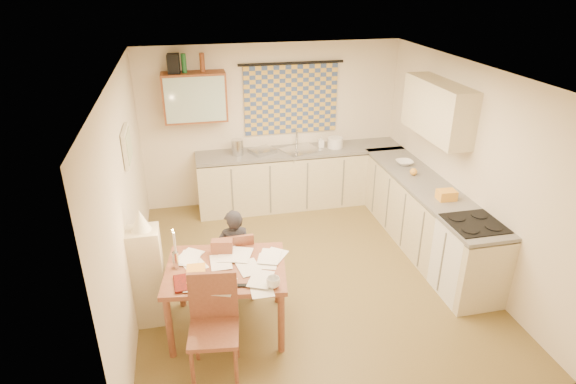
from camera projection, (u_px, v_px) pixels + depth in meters
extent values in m
cube|color=brown|center=(307.00, 274.00, 6.04)|extent=(4.00, 4.50, 0.02)
cube|color=white|center=(311.00, 71.00, 4.98)|extent=(4.00, 4.50, 0.02)
cube|color=beige|center=(272.00, 125.00, 7.51)|extent=(4.00, 0.02, 2.50)
cube|color=beige|center=(387.00, 304.00, 3.51)|extent=(4.00, 0.02, 2.50)
cube|color=beige|center=(126.00, 199.00, 5.11)|extent=(0.02, 4.50, 2.50)
cube|color=beige|center=(467.00, 168.00, 5.90)|extent=(0.02, 4.50, 2.50)
cube|color=#344B7E|center=(291.00, 100.00, 7.36)|extent=(1.45, 0.03, 1.05)
cylinder|color=black|center=(291.00, 63.00, 7.11)|extent=(1.60, 0.04, 0.04)
cube|color=brown|center=(195.00, 97.00, 6.89)|extent=(0.90, 0.34, 0.70)
cube|color=#99B2A5|center=(195.00, 100.00, 6.74)|extent=(0.84, 0.02, 0.64)
cube|color=#C6B78D|center=(438.00, 109.00, 6.10)|extent=(0.34, 1.30, 0.70)
cube|color=beige|center=(127.00, 146.00, 5.29)|extent=(0.04, 0.50, 0.40)
cube|color=beige|center=(129.00, 146.00, 5.29)|extent=(0.01, 0.42, 0.32)
cube|color=#C6B78D|center=(302.00, 179.00, 7.66)|extent=(3.30, 0.60, 0.86)
cube|color=#5D5B58|center=(303.00, 151.00, 7.47)|extent=(3.30, 0.62, 0.04)
cube|color=#C6B78D|center=(424.00, 218.00, 6.46)|extent=(0.60, 2.95, 0.86)
cube|color=#5D5B58|center=(428.00, 186.00, 6.26)|extent=(0.62, 2.95, 0.04)
cube|color=white|center=(468.00, 260.00, 5.50)|extent=(0.60, 0.60, 0.90)
cube|color=black|center=(475.00, 224.00, 5.30)|extent=(0.57, 0.57, 0.03)
cube|color=silver|center=(301.00, 152.00, 7.47)|extent=(0.67, 0.61, 0.10)
cylinder|color=silver|center=(297.00, 138.00, 7.55)|extent=(0.04, 0.04, 0.28)
cube|color=silver|center=(262.00, 151.00, 7.32)|extent=(0.44, 0.42, 0.06)
cylinder|color=silver|center=(237.00, 147.00, 7.21)|extent=(0.23, 0.23, 0.24)
cylinder|color=white|center=(335.00, 142.00, 7.53)|extent=(0.30, 0.30, 0.16)
imported|color=white|center=(321.00, 142.00, 7.52)|extent=(0.08, 0.09, 0.18)
imported|color=white|center=(404.00, 163.00, 6.88)|extent=(0.26, 0.26, 0.06)
cube|color=gold|center=(446.00, 195.00, 5.83)|extent=(0.23, 0.17, 0.12)
sphere|color=gold|center=(414.00, 172.00, 6.52)|extent=(0.10, 0.10, 0.10)
cube|color=black|center=(173.00, 64.00, 6.64)|extent=(0.18, 0.21, 0.26)
cylinder|color=#195926|center=(184.00, 63.00, 6.67)|extent=(0.08, 0.08, 0.26)
cylinder|color=brown|center=(202.00, 62.00, 6.72)|extent=(0.08, 0.08, 0.26)
cube|color=brown|center=(226.00, 270.00, 4.83)|extent=(1.32, 1.08, 0.05)
cube|color=brown|center=(235.00, 263.00, 5.49)|extent=(0.41, 0.41, 0.04)
cube|color=brown|center=(236.00, 254.00, 5.24)|extent=(0.39, 0.05, 0.43)
cube|color=brown|center=(214.00, 333.00, 4.35)|extent=(0.51, 0.51, 0.04)
cube|color=brown|center=(213.00, 295.00, 4.42)|extent=(0.45, 0.10, 0.49)
imported|color=black|center=(234.00, 254.00, 5.43)|extent=(0.44, 0.32, 1.10)
cube|color=#C6B78D|center=(148.00, 276.00, 5.02)|extent=(0.32, 0.30, 1.11)
cone|color=beige|center=(140.00, 220.00, 4.74)|extent=(0.20, 0.20, 0.22)
cube|color=brown|center=(222.00, 247.00, 5.02)|extent=(0.23, 0.14, 0.16)
imported|color=white|center=(273.00, 282.00, 4.51)|extent=(0.18, 0.18, 0.10)
imported|color=maroon|center=(174.00, 285.00, 4.54)|extent=(0.24, 0.30, 0.03)
imported|color=gold|center=(186.00, 272.00, 4.74)|extent=(0.21, 0.28, 0.02)
cube|color=gold|center=(194.00, 283.00, 4.55)|extent=(0.14, 0.13, 0.04)
cube|color=black|center=(240.00, 286.00, 4.53)|extent=(0.14, 0.07, 0.02)
cylinder|color=silver|center=(176.00, 260.00, 4.78)|extent=(0.08, 0.08, 0.18)
cylinder|color=white|center=(175.00, 242.00, 4.71)|extent=(0.03, 0.03, 0.22)
sphere|color=#FFCC66|center=(173.00, 230.00, 4.68)|extent=(0.02, 0.02, 0.02)
cube|color=white|center=(261.00, 288.00, 4.51)|extent=(0.21, 0.30, 0.00)
cube|color=white|center=(194.00, 264.00, 4.88)|extent=(0.31, 0.35, 0.00)
cube|color=white|center=(267.00, 261.00, 4.92)|extent=(0.29, 0.35, 0.00)
cube|color=white|center=(189.00, 256.00, 5.00)|extent=(0.34, 0.36, 0.00)
cube|color=white|center=(274.00, 256.00, 5.01)|extent=(0.35, 0.36, 0.00)
cube|color=white|center=(249.00, 267.00, 4.81)|extent=(0.26, 0.33, 0.00)
cube|color=white|center=(223.00, 286.00, 4.52)|extent=(0.30, 0.35, 0.00)
cube|color=white|center=(189.00, 258.00, 4.96)|extent=(0.29, 0.35, 0.00)
cube|color=white|center=(226.00, 253.00, 5.04)|extent=(0.22, 0.31, 0.00)
cube|color=white|center=(196.00, 282.00, 4.57)|extent=(0.25, 0.32, 0.00)
cube|color=white|center=(221.00, 262.00, 4.88)|extent=(0.21, 0.30, 0.00)
cube|color=white|center=(270.00, 256.00, 4.98)|extent=(0.30, 0.35, 0.00)
cube|color=white|center=(241.00, 255.00, 5.00)|extent=(0.30, 0.35, 0.00)
cube|color=white|center=(261.00, 279.00, 4.61)|extent=(0.31, 0.36, 0.00)
cube|color=white|center=(229.00, 254.00, 5.00)|extent=(0.27, 0.34, 0.00)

